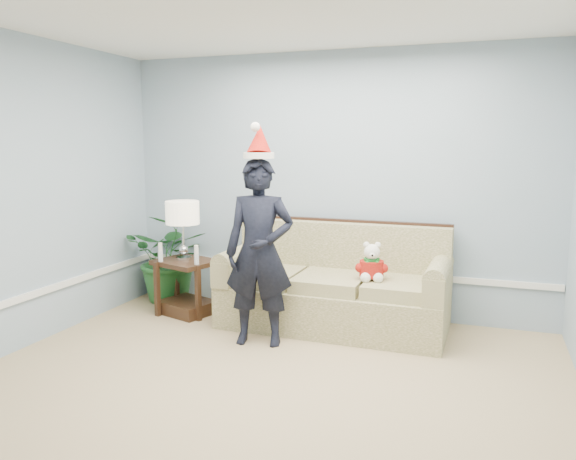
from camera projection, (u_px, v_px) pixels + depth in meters
The scene contains 10 objects.
room_shell at pixel (226, 213), 3.47m from camera, with size 4.54×5.04×2.74m.
wainscot_trim at pixel (167, 291), 5.09m from camera, with size 4.49×4.99×0.06m.
sofa at pixel (335, 290), 5.48m from camera, with size 2.17×0.96×1.01m.
side_table at pixel (187, 293), 5.89m from camera, with size 0.72×0.65×0.57m.
table_lamp at pixel (183, 215), 5.78m from camera, with size 0.35×0.35×0.62m.
candle_pair at pixel (178, 254), 5.68m from camera, with size 0.47×0.05×0.20m.
houseplant at pixel (172, 257), 6.31m from camera, with size 0.91×0.79×1.01m, color #1F5926.
man at pixel (259, 252), 4.92m from camera, with size 0.60×0.40×1.66m, color black.
santa_hat at pixel (259, 143), 4.79m from camera, with size 0.32×0.35×0.32m.
teddy_bear at pixel (371, 266), 5.14m from camera, with size 0.27×0.28×0.36m.
Camera 1 is at (1.51, -3.12, 1.78)m, focal length 35.00 mm.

